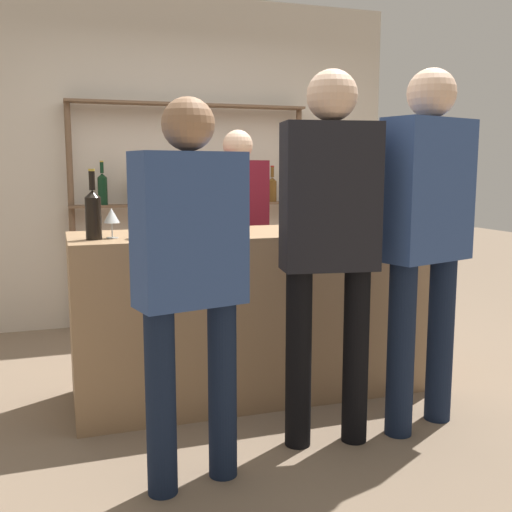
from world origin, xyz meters
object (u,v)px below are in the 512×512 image
(server_behind_counter, at_px, (238,224))
(customer_center, at_px, (330,229))
(counter_bottle_2, at_px, (93,213))
(customer_right, at_px, (426,223))
(counter_bottle_0, at_px, (195,208))
(customer_left, at_px, (190,266))
(cork_jar, at_px, (239,219))
(ice_bucket, at_px, (160,218))
(counter_bottle_1, at_px, (357,207))
(wine_glass, at_px, (112,216))

(server_behind_counter, relative_size, customer_center, 0.90)
(counter_bottle_2, bearing_deg, customer_center, -32.06)
(counter_bottle_2, bearing_deg, customer_right, -21.77)
(counter_bottle_0, bearing_deg, customer_left, -103.90)
(customer_center, bearing_deg, customer_left, 113.18)
(counter_bottle_2, height_order, cork_jar, counter_bottle_2)
(server_behind_counter, relative_size, customer_left, 0.99)
(server_behind_counter, bearing_deg, customer_center, -17.39)
(counter_bottle_2, bearing_deg, ice_bucket, -0.35)
(customer_right, xyz_separation_m, customer_left, (-1.25, -0.20, -0.12))
(counter_bottle_2, height_order, server_behind_counter, server_behind_counter)
(counter_bottle_1, bearing_deg, counter_bottle_0, 168.28)
(counter_bottle_0, height_order, customer_center, customer_center)
(ice_bucket, relative_size, cork_jar, 1.44)
(counter_bottle_2, bearing_deg, counter_bottle_0, 11.84)
(wine_glass, relative_size, cork_jar, 1.14)
(counter_bottle_2, height_order, customer_left, customer_left)
(cork_jar, relative_size, customer_center, 0.08)
(cork_jar, relative_size, customer_left, 0.09)
(customer_right, height_order, customer_center, customer_right)
(counter_bottle_0, distance_m, counter_bottle_1, 0.94)
(counter_bottle_0, height_order, ice_bucket, counter_bottle_0)
(counter_bottle_2, relative_size, customer_right, 0.20)
(customer_center, bearing_deg, ice_bucket, 56.12)
(server_behind_counter, xyz_separation_m, customer_left, (-0.72, -1.73, 0.00))
(cork_jar, height_order, server_behind_counter, server_behind_counter)
(counter_bottle_0, height_order, counter_bottle_1, counter_bottle_1)
(counter_bottle_1, xyz_separation_m, server_behind_counter, (-0.44, 0.98, -0.17))
(counter_bottle_0, distance_m, ice_bucket, 0.26)
(counter_bottle_0, relative_size, customer_center, 0.21)
(ice_bucket, xyz_separation_m, customer_left, (-0.01, -0.83, -0.13))
(wine_glass, height_order, cork_jar, wine_glass)
(ice_bucket, height_order, cork_jar, ice_bucket)
(cork_jar, distance_m, server_behind_counter, 0.77)
(server_behind_counter, bearing_deg, counter_bottle_0, -48.82)
(customer_center, bearing_deg, server_behind_counter, 8.51)
(customer_right, bearing_deg, customer_center, 74.74)
(counter_bottle_0, xyz_separation_m, customer_right, (1.02, -0.75, -0.05))
(server_behind_counter, height_order, customer_center, customer_center)
(counter_bottle_2, bearing_deg, server_behind_counter, 40.53)
(counter_bottle_1, height_order, customer_left, customer_left)
(counter_bottle_0, relative_size, customer_right, 0.20)
(customer_right, height_order, server_behind_counter, customer_right)
(counter_bottle_2, xyz_separation_m, customer_right, (1.58, -0.63, -0.05))
(customer_center, bearing_deg, cork_jar, 22.73)
(ice_bucket, distance_m, customer_center, 0.95)
(ice_bucket, xyz_separation_m, cork_jar, (0.50, 0.17, -0.03))
(ice_bucket, bearing_deg, customer_center, -42.99)
(ice_bucket, height_order, customer_right, customer_right)
(ice_bucket, xyz_separation_m, customer_right, (1.24, -0.63, -0.01))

